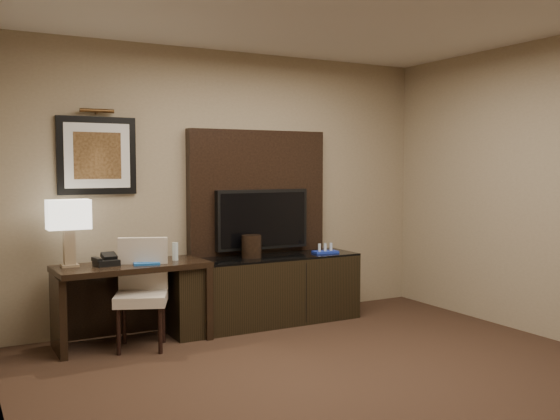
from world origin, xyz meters
TOP-DOWN VIEW (x-y plane):
  - floor at (0.00, 0.00)m, footprint 4.50×5.00m
  - wall_back at (0.00, 2.50)m, footprint 4.50×0.01m
  - wall_left at (-2.25, 0.00)m, footprint 0.01×5.00m
  - desk at (-1.10, 2.10)m, footprint 1.34×0.62m
  - credenza at (0.22, 2.15)m, footprint 1.94×0.54m
  - tv_wall_panel at (0.30, 2.44)m, footprint 1.50×0.12m
  - tv at (0.30, 2.34)m, footprint 1.00×0.08m
  - artwork at (-1.30, 2.48)m, footprint 0.70×0.04m
  - picture_light at (-1.30, 2.44)m, footprint 0.04×0.04m
  - desk_chair at (-1.08, 1.89)m, footprint 0.58×0.61m
  - table_lamp at (-1.60, 2.21)m, footprint 0.38×0.28m
  - desk_phone at (-1.32, 2.11)m, footprint 0.21×0.19m
  - blue_folder at (-0.98, 2.08)m, footprint 0.28×0.33m
  - book at (-0.98, 2.10)m, footprint 0.14×0.08m
  - water_bottle at (-0.70, 2.12)m, footprint 0.06×0.06m
  - ice_bucket at (0.09, 2.17)m, footprint 0.25×0.25m
  - minibar_tray at (0.90, 2.09)m, footprint 0.27×0.19m

SIDE VIEW (x-z plane):
  - floor at x=0.00m, z-range -0.01..0.00m
  - credenza at x=0.22m, z-range 0.00..0.67m
  - desk at x=-1.10m, z-range 0.00..0.70m
  - desk_chair at x=-1.08m, z-range 0.00..0.88m
  - blue_folder at x=-0.98m, z-range 0.70..0.72m
  - minibar_tray at x=0.90m, z-range 0.67..0.76m
  - desk_phone at x=-1.32m, z-range 0.70..0.80m
  - ice_bucket at x=0.09m, z-range 0.67..0.89m
  - water_bottle at x=-0.70m, z-range 0.70..0.87m
  - book at x=-0.98m, z-range 0.70..0.91m
  - table_lamp at x=-1.60m, z-range 0.70..1.25m
  - tv at x=0.30m, z-range 0.72..1.32m
  - tv_wall_panel at x=0.30m, z-range 0.62..1.92m
  - wall_back at x=0.00m, z-range 0.00..2.70m
  - wall_left at x=-2.25m, z-range 0.00..2.70m
  - artwork at x=-1.30m, z-range 1.30..2.00m
  - picture_light at x=-1.30m, z-range 1.90..2.20m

